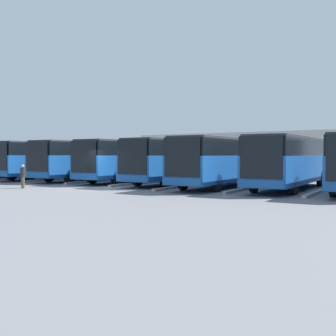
{
  "coord_description": "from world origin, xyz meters",
  "views": [
    {
      "loc": [
        -19.14,
        20.52,
        2.24
      ],
      "look_at": [
        -1.69,
        -5.88,
        1.19
      ],
      "focal_mm": 45.0,
      "sensor_mm": 36.0,
      "label": 1
    }
  ],
  "objects_px": {
    "bus_1": "(290,160)",
    "bus_6": "(52,158)",
    "bus_3": "(177,159)",
    "bus_5": "(90,159)",
    "bus_7": "(27,158)",
    "pedestrian": "(23,176)",
    "bus_2": "(223,160)",
    "bus_4": "(132,159)"
  },
  "relations": [
    {
      "from": "bus_5",
      "to": "pedestrian",
      "type": "relative_size",
      "value": 7.67
    },
    {
      "from": "bus_5",
      "to": "pedestrian",
      "type": "distance_m",
      "value": 9.22
    },
    {
      "from": "bus_7",
      "to": "pedestrian",
      "type": "distance_m",
      "value": 14.52
    },
    {
      "from": "bus_2",
      "to": "bus_5",
      "type": "xyz_separation_m",
      "value": [
        13.05,
        -0.63,
        0.0
      ]
    },
    {
      "from": "bus_1",
      "to": "bus_7",
      "type": "xyz_separation_m",
      "value": [
        26.1,
        -0.26,
        0.0
      ]
    },
    {
      "from": "bus_2",
      "to": "bus_6",
      "type": "bearing_deg",
      "value": -3.98
    },
    {
      "from": "bus_4",
      "to": "bus_1",
      "type": "bearing_deg",
      "value": 175.52
    },
    {
      "from": "bus_3",
      "to": "bus_5",
      "type": "distance_m",
      "value": 8.71
    },
    {
      "from": "bus_1",
      "to": "pedestrian",
      "type": "relative_size",
      "value": 7.67
    },
    {
      "from": "bus_4",
      "to": "bus_5",
      "type": "bearing_deg",
      "value": 2.93
    },
    {
      "from": "bus_4",
      "to": "bus_7",
      "type": "relative_size",
      "value": 1.0
    },
    {
      "from": "bus_3",
      "to": "bus_7",
      "type": "bearing_deg",
      "value": -2.78
    },
    {
      "from": "bus_1",
      "to": "bus_3",
      "type": "xyz_separation_m",
      "value": [
        8.7,
        -0.3,
        0.0
      ]
    },
    {
      "from": "bus_1",
      "to": "bus_6",
      "type": "xyz_separation_m",
      "value": [
        21.75,
        0.39,
        0.0
      ]
    },
    {
      "from": "bus_4",
      "to": "bus_2",
      "type": "bearing_deg",
      "value": 170.04
    },
    {
      "from": "pedestrian",
      "to": "bus_5",
      "type": "bearing_deg",
      "value": 131.26
    },
    {
      "from": "bus_7",
      "to": "bus_4",
      "type": "bearing_deg",
      "value": 177.53
    },
    {
      "from": "bus_4",
      "to": "bus_7",
      "type": "distance_m",
      "value": 13.05
    },
    {
      "from": "bus_6",
      "to": "bus_1",
      "type": "bearing_deg",
      "value": 178.13
    },
    {
      "from": "bus_2",
      "to": "bus_1",
      "type": "bearing_deg",
      "value": -173.53
    },
    {
      "from": "bus_7",
      "to": "bus_1",
      "type": "bearing_deg",
      "value": 176.52
    },
    {
      "from": "bus_2",
      "to": "bus_6",
      "type": "xyz_separation_m",
      "value": [
        17.4,
        -0.33,
        0.0
      ]
    },
    {
      "from": "bus_5",
      "to": "pedestrian",
      "type": "height_order",
      "value": "bus_5"
    },
    {
      "from": "bus_4",
      "to": "bus_3",
      "type": "bearing_deg",
      "value": 176.29
    },
    {
      "from": "bus_3",
      "to": "bus_5",
      "type": "height_order",
      "value": "same"
    },
    {
      "from": "bus_1",
      "to": "pedestrian",
      "type": "xyz_separation_m",
      "value": [
        14.87,
        8.9,
        -1.01
      ]
    },
    {
      "from": "bus_7",
      "to": "bus_3",
      "type": "bearing_deg",
      "value": 177.22
    },
    {
      "from": "bus_2",
      "to": "bus_5",
      "type": "height_order",
      "value": "same"
    },
    {
      "from": "bus_2",
      "to": "bus_3",
      "type": "height_order",
      "value": "same"
    },
    {
      "from": "bus_5",
      "to": "bus_1",
      "type": "bearing_deg",
      "value": 177.38
    },
    {
      "from": "bus_6",
      "to": "bus_7",
      "type": "distance_m",
      "value": 4.4
    },
    {
      "from": "bus_1",
      "to": "pedestrian",
      "type": "distance_m",
      "value": 17.36
    },
    {
      "from": "bus_6",
      "to": "bus_5",
      "type": "bearing_deg",
      "value": -178.88
    },
    {
      "from": "bus_3",
      "to": "bus_6",
      "type": "relative_size",
      "value": 1.0
    },
    {
      "from": "bus_3",
      "to": "pedestrian",
      "type": "xyz_separation_m",
      "value": [
        6.17,
        9.19,
        -1.01
      ]
    },
    {
      "from": "bus_1",
      "to": "bus_7",
      "type": "bearing_deg",
      "value": -3.48
    },
    {
      "from": "pedestrian",
      "to": "bus_7",
      "type": "bearing_deg",
      "value": 166.04
    },
    {
      "from": "bus_4",
      "to": "bus_5",
      "type": "xyz_separation_m",
      "value": [
        4.35,
        0.44,
        0.0
      ]
    },
    {
      "from": "bus_3",
      "to": "bus_5",
      "type": "xyz_separation_m",
      "value": [
        8.7,
        0.38,
        0.0
      ]
    },
    {
      "from": "bus_3",
      "to": "bus_5",
      "type": "relative_size",
      "value": 1.0
    },
    {
      "from": "bus_7",
      "to": "bus_2",
      "type": "bearing_deg",
      "value": 174.52
    },
    {
      "from": "bus_2",
      "to": "pedestrian",
      "type": "xyz_separation_m",
      "value": [
        10.52,
        8.18,
        -1.01
      ]
    }
  ]
}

